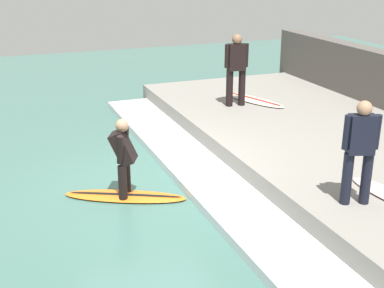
# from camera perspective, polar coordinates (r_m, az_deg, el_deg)

# --- Properties ---
(ground_plane) EXTENTS (28.00, 28.00, 0.00)m
(ground_plane) POSITION_cam_1_polar(r_m,az_deg,el_deg) (9.34, -4.41, -4.63)
(ground_plane) COLOR #426B60
(concrete_ledge) EXTENTS (4.40, 11.08, 0.46)m
(concrete_ledge) POSITION_cam_1_polar(r_m,az_deg,el_deg) (10.82, 14.61, -0.43)
(concrete_ledge) COLOR gray
(concrete_ledge) RESTS_ON ground_plane
(wave_foam_crest) EXTENTS (1.05, 10.53, 0.15)m
(wave_foam_crest) POSITION_cam_1_polar(r_m,az_deg,el_deg) (9.60, 1.14, -3.35)
(wave_foam_crest) COLOR silver
(wave_foam_crest) RESTS_ON ground_plane
(surfboard_riding) EXTENTS (2.04, 1.35, 0.07)m
(surfboard_riding) POSITION_cam_1_polar(r_m,az_deg,el_deg) (8.98, -7.13, -5.54)
(surfboard_riding) COLOR orange
(surfboard_riding) RESTS_ON ground_plane
(surfer_riding) EXTENTS (0.53, 0.55, 1.31)m
(surfer_riding) POSITION_cam_1_polar(r_m,az_deg,el_deg) (8.69, -7.34, -1.04)
(surfer_riding) COLOR black
(surfer_riding) RESTS_ON surfboard_riding
(surfer_waiting_near) EXTENTS (0.49, 0.33, 1.51)m
(surfer_waiting_near) POSITION_cam_1_polar(r_m,az_deg,el_deg) (7.72, 17.49, -0.33)
(surfer_waiting_near) COLOR black
(surfer_waiting_near) RESTS_ON concrete_ledge
(surfer_waiting_far) EXTENTS (0.56, 0.29, 1.66)m
(surfer_waiting_far) POSITION_cam_1_polar(r_m,az_deg,el_deg) (12.39, 4.75, 8.28)
(surfer_waiting_far) COLOR black
(surfer_waiting_far) RESTS_ON concrete_ledge
(surfboard_waiting_far) EXTENTS (1.08, 1.86, 0.07)m
(surfboard_waiting_far) POSITION_cam_1_polar(r_m,az_deg,el_deg) (13.01, 6.70, 4.68)
(surfboard_waiting_far) COLOR beige
(surfboard_waiting_far) RESTS_ON concrete_ledge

